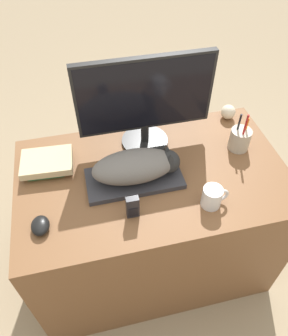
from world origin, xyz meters
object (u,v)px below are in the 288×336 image
(coffee_mug, at_px, (212,197))
(baseball, at_px, (228,112))
(keyboard, at_px, (134,179))
(monitor, at_px, (145,100))
(cat, at_px, (138,166))
(phone, at_px, (133,207))
(book_stack, at_px, (47,163))
(computer_mouse, at_px, (40,226))
(pen_cup, at_px, (240,139))

(coffee_mug, relative_size, baseball, 1.50)
(keyboard, distance_m, monitor, 0.33)
(cat, bearing_deg, phone, -109.33)
(keyboard, xyz_separation_m, book_stack, (-0.35, 0.15, 0.02))
(book_stack, bearing_deg, phone, -46.48)
(computer_mouse, relative_size, pen_cup, 0.44)
(coffee_mug, xyz_separation_m, phone, (-0.31, 0.02, 0.01))
(coffee_mug, distance_m, phone, 0.31)
(keyboard, relative_size, phone, 3.90)
(computer_mouse, xyz_separation_m, phone, (0.34, -0.02, 0.03))
(keyboard, bearing_deg, phone, -103.69)
(book_stack, bearing_deg, coffee_mug, -29.01)
(monitor, relative_size, phone, 5.70)
(coffee_mug, height_order, pen_cup, pen_cup)
(cat, distance_m, baseball, 0.61)
(cat, xyz_separation_m, computer_mouse, (-0.40, -0.15, -0.07))
(phone, height_order, book_stack, phone)
(cat, distance_m, monitor, 0.28)
(computer_mouse, relative_size, baseball, 1.23)
(monitor, distance_m, pen_cup, 0.47)
(cat, height_order, coffee_mug, cat)
(computer_mouse, bearing_deg, pen_cup, 15.11)
(coffee_mug, bearing_deg, cat, 143.01)
(cat, height_order, phone, cat)
(keyboard, bearing_deg, computer_mouse, -158.42)
(monitor, xyz_separation_m, phone, (-0.14, -0.39, -0.19))
(cat, distance_m, book_stack, 0.40)
(phone, bearing_deg, pen_cup, 25.28)
(computer_mouse, bearing_deg, coffee_mug, -3.20)
(cat, height_order, baseball, cat)
(monitor, relative_size, pen_cup, 2.86)
(monitor, distance_m, baseball, 0.50)
(baseball, distance_m, book_stack, 0.91)
(baseball, bearing_deg, cat, -149.95)
(cat, bearing_deg, pen_cup, 10.28)
(cat, relative_size, book_stack, 1.62)
(coffee_mug, height_order, baseball, coffee_mug)
(pen_cup, distance_m, baseball, 0.22)
(monitor, height_order, computer_mouse, monitor)
(keyboard, height_order, baseball, baseball)
(baseball, bearing_deg, coffee_mug, -119.39)
(phone, distance_m, book_stack, 0.45)
(monitor, bearing_deg, baseball, 10.78)
(keyboard, xyz_separation_m, coffee_mug, (0.27, -0.19, 0.03))
(monitor, relative_size, coffee_mug, 5.37)
(baseball, bearing_deg, computer_mouse, -153.82)
(cat, relative_size, baseball, 5.02)
(baseball, bearing_deg, book_stack, -170.39)
(cat, distance_m, phone, 0.18)
(phone, bearing_deg, computer_mouse, 176.95)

